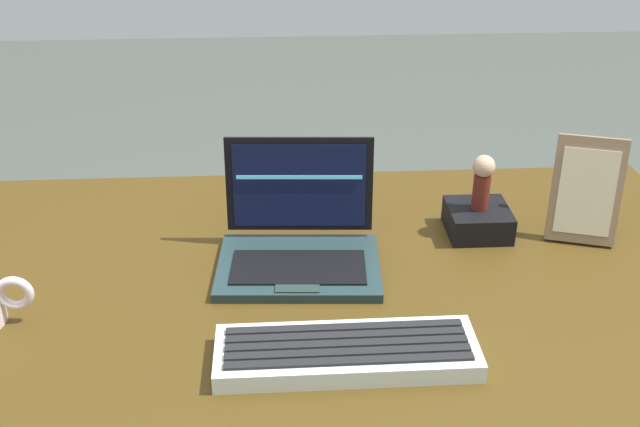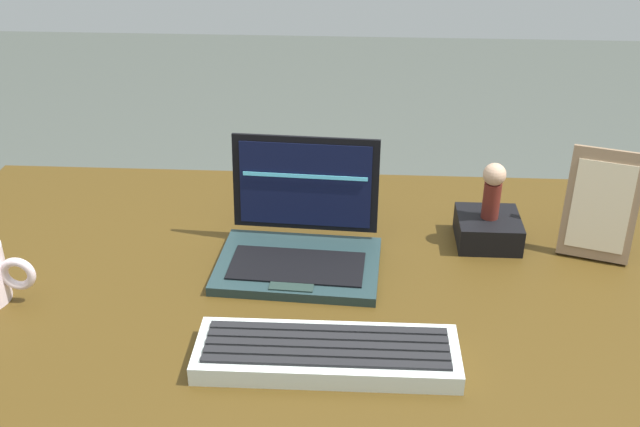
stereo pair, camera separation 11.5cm
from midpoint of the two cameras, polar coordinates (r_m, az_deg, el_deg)
desk at (r=1.25m, az=2.36°, el=-9.24°), size 1.33×0.75×0.71m
laptop_front at (r=1.20m, az=1.23°, el=-2.23°), size 0.27×0.21×0.19m
external_keyboard at (r=1.01m, az=3.86°, el=-10.69°), size 0.35×0.11×0.03m
photo_frame at (r=1.30m, az=23.00°, el=0.48°), size 0.12×0.08×0.18m
figurine_stand at (r=1.31m, az=15.14°, el=-1.24°), size 0.10×0.10×0.05m
figurine at (r=1.27m, az=15.58°, el=1.85°), size 0.04×0.04×0.10m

